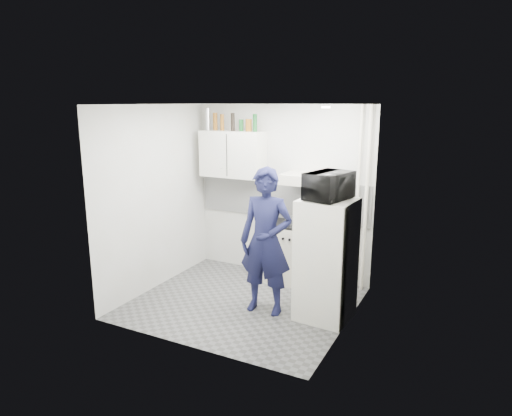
% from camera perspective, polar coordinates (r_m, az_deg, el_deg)
% --- Properties ---
extents(floor, '(2.80, 2.80, 0.00)m').
position_cam_1_polar(floor, '(6.25, -1.64, -11.76)').
color(floor, '#585858').
rests_on(floor, ground).
extents(ceiling, '(2.80, 2.80, 0.00)m').
position_cam_1_polar(ceiling, '(5.67, -1.81, 12.82)').
color(ceiling, white).
rests_on(ceiling, wall_back).
extents(wall_back, '(2.80, 0.00, 2.80)m').
position_cam_1_polar(wall_back, '(6.92, 3.24, 2.04)').
color(wall_back, beige).
rests_on(wall_back, floor).
extents(wall_left, '(0.00, 2.60, 2.60)m').
position_cam_1_polar(wall_left, '(6.59, -12.47, 1.19)').
color(wall_left, beige).
rests_on(wall_left, floor).
extents(wall_right, '(0.00, 2.60, 2.60)m').
position_cam_1_polar(wall_right, '(5.32, 11.66, -1.65)').
color(wall_right, beige).
rests_on(wall_right, floor).
extents(person, '(0.71, 0.50, 1.86)m').
position_cam_1_polar(person, '(5.70, 1.25, -4.21)').
color(person, '#141637').
rests_on(person, floor).
extents(stove, '(0.54, 0.54, 0.87)m').
position_cam_1_polar(stove, '(6.84, 3.91, -5.62)').
color(stove, beige).
rests_on(stove, floor).
extents(fridge, '(0.67, 0.67, 1.51)m').
position_cam_1_polar(fridge, '(5.66, 8.76, -6.41)').
color(fridge, silver).
rests_on(fridge, floor).
extents(stove_top, '(0.52, 0.52, 0.03)m').
position_cam_1_polar(stove_top, '(6.71, 3.97, -1.98)').
color(stove_top, black).
rests_on(stove_top, stove).
extents(saucepan, '(0.19, 0.19, 0.11)m').
position_cam_1_polar(saucepan, '(6.65, 4.41, -1.52)').
color(saucepan, silver).
rests_on(saucepan, stove_top).
extents(microwave, '(0.66, 0.52, 0.33)m').
position_cam_1_polar(microwave, '(5.42, 9.10, 2.75)').
color(microwave, black).
rests_on(microwave, fridge).
extents(bottle_a, '(0.08, 0.08, 0.34)m').
position_cam_1_polar(bottle_a, '(7.20, -6.07, 10.99)').
color(bottle_a, silver).
rests_on(bottle_a, upper_cabinet).
extents(bottle_b, '(0.07, 0.07, 0.27)m').
position_cam_1_polar(bottle_b, '(7.13, -5.12, 10.71)').
color(bottle_b, brown).
rests_on(bottle_b, upper_cabinet).
extents(bottle_c, '(0.06, 0.06, 0.25)m').
position_cam_1_polar(bottle_c, '(7.07, -4.25, 10.63)').
color(bottle_c, brown).
rests_on(bottle_c, upper_cabinet).
extents(bottle_d, '(0.06, 0.06, 0.27)m').
position_cam_1_polar(bottle_d, '(6.97, -2.92, 10.69)').
color(bottle_d, black).
rests_on(bottle_d, upper_cabinet).
extents(canister_a, '(0.07, 0.07, 0.17)m').
position_cam_1_polar(canister_a, '(6.91, -1.86, 10.29)').
color(canister_a, '#144C1E').
rests_on(canister_a, upper_cabinet).
extents(canister_b, '(0.10, 0.10, 0.18)m').
position_cam_1_polar(canister_b, '(6.85, -0.92, 10.30)').
color(canister_b, brown).
rests_on(canister_b, upper_cabinet).
extents(bottle_e, '(0.06, 0.06, 0.26)m').
position_cam_1_polar(bottle_e, '(6.80, -0.13, 10.60)').
color(bottle_e, '#144C1E').
rests_on(bottle_e, upper_cabinet).
extents(upper_cabinet, '(1.00, 0.35, 0.70)m').
position_cam_1_polar(upper_cabinet, '(7.02, -2.94, 6.74)').
color(upper_cabinet, silver).
rests_on(upper_cabinet, wall_back).
extents(range_hood, '(0.60, 0.50, 0.14)m').
position_cam_1_polar(range_hood, '(6.48, 6.03, 3.65)').
color(range_hood, beige).
rests_on(range_hood, wall_back).
extents(backsplash, '(2.74, 0.03, 0.60)m').
position_cam_1_polar(backsplash, '(6.93, 3.18, 1.21)').
color(backsplash, white).
rests_on(backsplash, wall_back).
extents(pipe_a, '(0.05, 0.05, 2.60)m').
position_cam_1_polar(pipe_a, '(6.44, 13.59, 0.85)').
color(pipe_a, beige).
rests_on(pipe_a, floor).
extents(pipe_b, '(0.04, 0.04, 2.60)m').
position_cam_1_polar(pipe_b, '(6.47, 12.56, 0.96)').
color(pipe_b, beige).
rests_on(pipe_b, floor).
extents(ceiling_spot_fixture, '(0.10, 0.10, 0.02)m').
position_cam_1_polar(ceiling_spot_fixture, '(5.45, 8.72, 12.35)').
color(ceiling_spot_fixture, white).
rests_on(ceiling_spot_fixture, ceiling).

